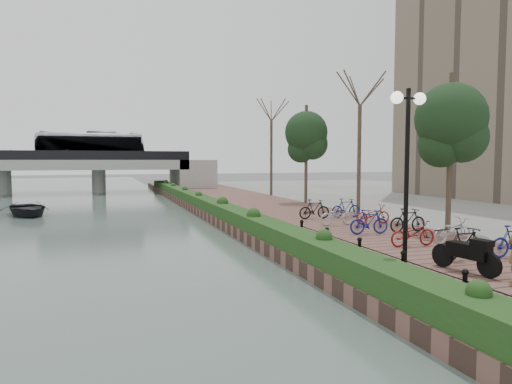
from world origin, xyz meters
name	(u,v)px	position (x,y,z in m)	size (l,w,h in m)	color
ground	(441,362)	(0.00, 0.00, 0.00)	(220.00, 220.00, 0.00)	#59595B
promenade	(282,217)	(4.00, 17.50, 0.25)	(8.00, 75.00, 0.50)	brown
inland_pavement	(502,208)	(20.00, 17.50, 0.25)	(24.00, 75.00, 0.50)	slate
hedge	(213,205)	(0.60, 20.00, 0.80)	(1.10, 56.00, 0.60)	#1E3714
chain_fence	(431,278)	(1.40, 2.00, 0.85)	(0.10, 14.10, 0.70)	black
lamppost	(407,141)	(2.07, 3.85, 3.98)	(1.02, 0.32, 4.83)	black
motorcycle	(465,252)	(3.58, 3.33, 1.04)	(0.54, 1.73, 1.08)	black
bicycle_parking	(411,226)	(5.50, 8.10, 0.97)	(2.40, 14.69, 1.00)	#BDBCC1
street_trees	(395,156)	(8.00, 12.68, 3.69)	(3.20, 37.12, 6.80)	#3E2F24
bridge	(22,161)	(-13.28, 45.00, 3.37)	(36.00, 10.77, 6.50)	#9C9C97
boat	(27,208)	(-10.06, 25.09, 0.47)	(3.12, 4.36, 0.90)	black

